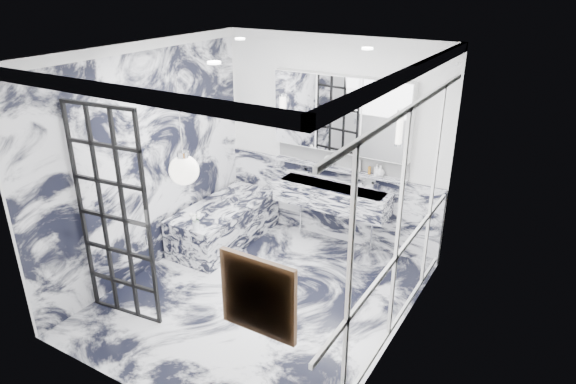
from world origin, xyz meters
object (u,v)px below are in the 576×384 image
Objects in this scene: trough_sink at (332,196)px; bathtub at (225,223)px; mirror_cabinet at (341,114)px; crittall_door at (114,218)px.

trough_sink reaches higher than bathtub.
crittall_door is at bearing -114.67° from mirror_cabinet.
trough_sink is 0.97× the size of bathtub.
trough_sink is 0.84× the size of mirror_cabinet.
trough_sink is 1.55m from bathtub.
mirror_cabinet reaches higher than trough_sink.
bathtub is at bearing 85.90° from crittall_door.
crittall_door is 2.10m from bathtub.
crittall_door is at bearing -116.10° from trough_sink.
crittall_door is at bearing -87.82° from bathtub.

